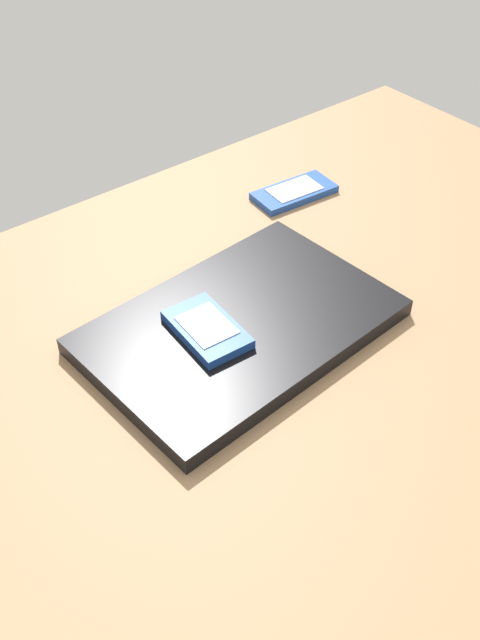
% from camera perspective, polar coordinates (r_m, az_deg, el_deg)
% --- Properties ---
extents(desk_surface, '(1.20, 0.80, 0.03)m').
position_cam_1_polar(desk_surface, '(0.82, 3.01, -2.99)').
color(desk_surface, '#9E7751').
rests_on(desk_surface, ground).
extents(laptop_closed, '(0.35, 0.24, 0.02)m').
position_cam_1_polar(laptop_closed, '(0.82, -0.00, -0.51)').
color(laptop_closed, black).
rests_on(laptop_closed, desk_surface).
extents(cell_phone_on_laptop, '(0.07, 0.10, 0.01)m').
position_cam_1_polar(cell_phone_on_laptop, '(0.79, -2.62, -0.71)').
color(cell_phone_on_laptop, '#1E479E').
rests_on(cell_phone_on_laptop, laptop_closed).
extents(cell_phone_on_desk, '(0.12, 0.07, 0.01)m').
position_cam_1_polar(cell_phone_on_desk, '(1.05, 4.27, 9.96)').
color(cell_phone_on_desk, '#1E479E').
rests_on(cell_phone_on_desk, desk_surface).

